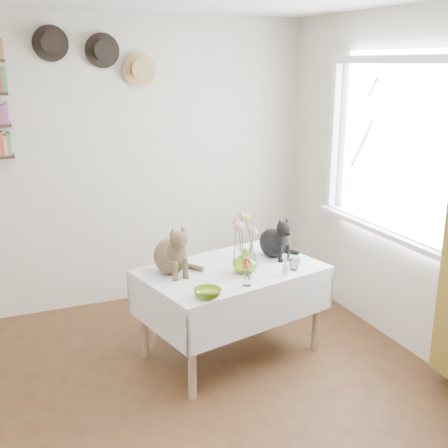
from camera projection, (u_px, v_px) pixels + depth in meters
name	position (u px, v px, depth m)	size (l,w,h in m)	color
room	(172.00, 242.00, 2.78)	(4.08, 4.58, 2.58)	brown
window	(390.00, 162.00, 4.18)	(0.12, 1.52, 1.32)	white
dining_table	(231.00, 290.00, 4.09)	(1.41, 1.07, 0.68)	white
tabby_cat	(170.00, 247.00, 3.92)	(0.25, 0.32, 0.38)	brown
black_cat	(273.00, 235.00, 4.26)	(0.22, 0.28, 0.33)	black
flower_vase	(245.00, 261.00, 3.93)	(0.17, 0.17, 0.18)	#B4CE41
green_bowl	(207.00, 293.00, 3.54)	(0.18, 0.18, 0.06)	#B4CE41
drinking_glass	(294.00, 264.00, 4.01)	(0.09, 0.09, 0.08)	white
candlestick	(285.00, 268.00, 3.90)	(0.04, 0.04, 0.16)	white
berry_jar	(247.00, 271.00, 3.71)	(0.06, 0.06, 0.22)	white
porcelain_figurine	(281.00, 251.00, 4.27)	(0.06, 0.06, 0.11)	white
flower_bouquet	(244.00, 226.00, 3.87)	(0.17, 0.12, 0.39)	#4C7233
wall_hats	(99.00, 55.00, 4.50)	(0.98, 0.09, 0.48)	black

